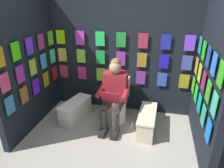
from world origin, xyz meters
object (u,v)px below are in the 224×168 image
person_reading (114,94)px  comic_longbox_near (147,121)px  toilet (117,102)px  comic_longbox_far (75,110)px

person_reading → comic_longbox_near: person_reading is taller
toilet → comic_longbox_far: bearing=18.7°
person_reading → comic_longbox_near: (-0.58, 0.05, -0.42)m
toilet → person_reading: bearing=90.3°
toilet → comic_longbox_near: size_ratio=0.99×
comic_longbox_far → comic_longbox_near: bearing=-167.5°
toilet → person_reading: 0.35m
toilet → person_reading: size_ratio=0.65×
person_reading → comic_longbox_far: size_ratio=1.60×
toilet → person_reading: (0.01, 0.23, 0.27)m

